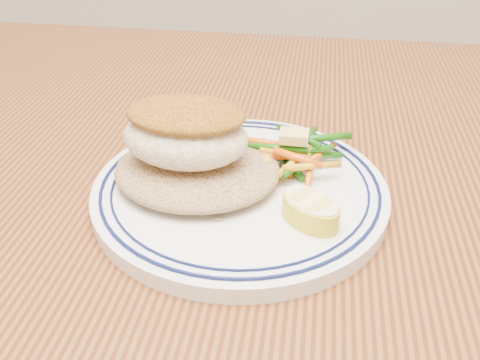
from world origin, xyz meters
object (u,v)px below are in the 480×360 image
object	(u,v)px
plate	(240,190)
dining_table	(274,264)
rice_pilaf	(197,167)
vegetable_pile	(292,154)
lemon_wedge	(311,209)
fish_fillet	(186,132)

from	to	relation	value
plate	dining_table	bearing A→B (deg)	39.45
rice_pilaf	vegetable_pile	world-z (taller)	same
dining_table	lemon_wedge	world-z (taller)	lemon_wedge
rice_pilaf	vegetable_pile	bearing A→B (deg)	24.10
lemon_wedge	vegetable_pile	bearing A→B (deg)	103.92
plate	lemon_wedge	xyz separation A→B (m)	(0.06, -0.04, 0.02)
dining_table	plate	size ratio (longest dim) A/B	5.73
dining_table	rice_pilaf	bearing A→B (deg)	-160.69
rice_pilaf	fish_fillet	distance (m)	0.04
plate	vegetable_pile	distance (m)	0.06
dining_table	rice_pilaf	world-z (taller)	rice_pilaf
plate	rice_pilaf	world-z (taller)	rice_pilaf
rice_pilaf	lemon_wedge	size ratio (longest dim) A/B	2.12
vegetable_pile	lemon_wedge	xyz separation A→B (m)	(0.02, -0.08, -0.00)
plate	lemon_wedge	size ratio (longest dim) A/B	3.74
plate	vegetable_pile	world-z (taller)	vegetable_pile
dining_table	rice_pilaf	size ratio (longest dim) A/B	10.12
dining_table	rice_pilaf	xyz separation A→B (m)	(-0.07, -0.02, 0.13)
fish_fillet	lemon_wedge	xyz separation A→B (m)	(0.11, -0.04, -0.04)
dining_table	rice_pilaf	distance (m)	0.15
lemon_wedge	fish_fillet	bearing A→B (deg)	158.51
fish_fillet	vegetable_pile	xyz separation A→B (m)	(0.09, 0.04, -0.04)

